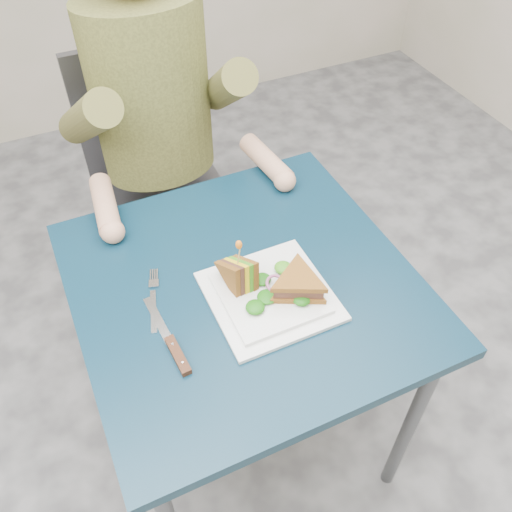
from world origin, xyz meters
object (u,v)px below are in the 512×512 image
plate (270,295)px  diner (150,80)px  chair (156,167)px  sandwich_flat (298,284)px  fork (154,301)px  table (245,304)px  knife (174,348)px  sandwich_upright (240,275)px

plate → diner: bearing=92.6°
chair → diner: size_ratio=1.25×
diner → plate: diner is taller
sandwich_flat → fork: size_ratio=1.06×
table → fork: 0.22m
chair → knife: (-0.20, -0.85, 0.20)m
sandwich_flat → fork: sandwich_flat is taller
diner → knife: diner is taller
chair → sandwich_flat: bearing=-84.1°
plate → fork: 0.25m
sandwich_flat → knife: size_ratio=0.84×
plate → sandwich_flat: 0.07m
plate → knife: plate is taller
sandwich_upright → fork: bearing=164.7°
chair → sandwich_flat: chair is taller
table → knife: knife is taller
table → plate: 0.12m
chair → diner: bearing=-90.0°
table → sandwich_flat: bearing=-46.4°
diner → sandwich_upright: (-0.02, -0.65, -0.13)m
plate → sandwich_upright: sandwich_upright is taller
plate → chair: bearing=92.3°
table → sandwich_flat: 0.18m
chair → fork: size_ratio=5.31×
sandwich_flat → knife: 0.29m
table → knife: (-0.20, -0.11, 0.09)m
knife → chair: bearing=76.6°
knife → table: bearing=27.9°
table → chair: chair is taller
chair → table: bearing=-90.0°
diner → fork: 0.66m
sandwich_upright → knife: size_ratio=0.54×
table → plate: bearing=-64.2°
table → fork: size_ratio=4.28×
chair → knife: chair is taller
table → sandwich_flat: size_ratio=4.03×
chair → diner: 0.39m
plate → sandwich_flat: bearing=-24.4°
sandwich_flat → knife: (-0.29, -0.02, -0.04)m
chair → fork: chair is taller
fork → plate: bearing=-22.1°
sandwich_upright → diner: bearing=88.3°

